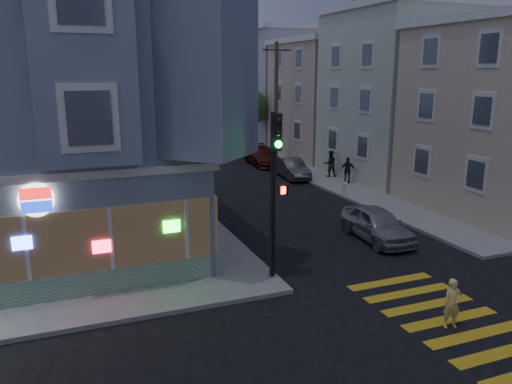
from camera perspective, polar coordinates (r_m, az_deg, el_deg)
ground at (r=13.87m, az=-3.65°, el=-16.75°), size 120.00×120.00×0.00m
sidewalk_ne at (r=44.04m, az=16.04°, el=4.05°), size 24.00×42.00×0.15m
row_house_b at (r=35.88m, az=18.92°, el=10.35°), size 12.00×8.60×10.50m
row_house_c at (r=43.19m, az=11.06°, el=10.26°), size 12.00×8.60×9.00m
row_house_d at (r=50.98m, az=5.58°, el=11.77°), size 12.00×8.60×10.50m
utility_pole at (r=38.76m, az=2.31°, el=10.36°), size 2.20×0.30×9.00m
street_tree_near at (r=44.43m, az=-0.62°, el=9.67°), size 3.00×3.00×5.30m
street_tree_far at (r=51.97m, az=-3.81°, el=10.22°), size 3.00×3.00×5.30m
running_child at (r=15.25m, az=21.53°, el=-11.76°), size 0.59×0.45×1.43m
pedestrian_a at (r=33.64m, az=8.47°, el=3.23°), size 0.99×0.87×1.74m
pedestrian_b at (r=31.80m, az=10.43°, el=2.46°), size 1.04×0.73×1.64m
parked_car_a at (r=21.81m, az=13.64°, el=-3.57°), size 1.92×4.23×1.41m
parked_car_b at (r=33.56m, az=4.15°, el=2.68°), size 1.77×4.07×1.30m
parked_car_c at (r=38.23m, az=0.78°, el=4.14°), size 2.29×4.95×1.40m
parked_car_d at (r=43.01m, az=-4.69°, el=5.21°), size 3.14×5.56×1.47m
traffic_signal at (r=16.22m, az=2.22°, el=2.70°), size 0.71×0.63×5.60m
fire_hydrant at (r=28.92m, az=10.14°, el=0.49°), size 0.43×0.25×0.74m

